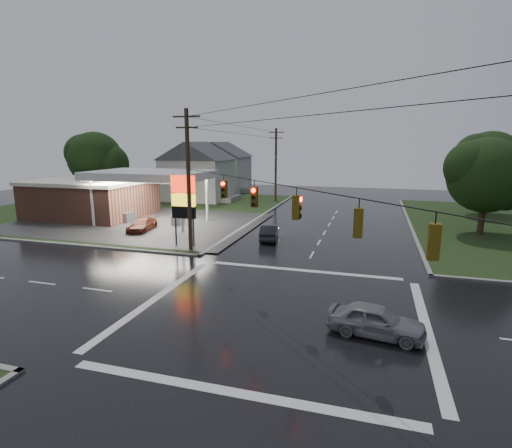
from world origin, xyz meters
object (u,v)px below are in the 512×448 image
(utility_pole_nw, at_px, (189,179))
(house_near, at_px, (198,170))
(house_far, at_px, (221,166))
(car_crossing, at_px, (376,320))
(tree_ne_near, at_px, (488,176))
(tree_nw_behind, at_px, (96,159))
(tree_ne_far, at_px, (491,163))
(gas_station, at_px, (100,195))
(utility_pole_n, at_px, (276,164))
(car_north, at_px, (269,232))
(car_pump, at_px, (142,225))
(pylon_sign, at_px, (183,199))

(utility_pole_nw, height_order, house_near, utility_pole_nw)
(house_far, bearing_deg, car_crossing, -61.57)
(utility_pole_nw, bearing_deg, house_far, 107.92)
(house_far, bearing_deg, tree_ne_near, -35.77)
(house_near, relative_size, tree_ne_near, 1.23)
(tree_nw_behind, xyz_separation_m, tree_ne_far, (50.99, 4.00, -0.00))
(tree_nw_behind, bearing_deg, utility_pole_nw, -40.10)
(house_near, distance_m, car_crossing, 45.40)
(gas_station, xyz_separation_m, tree_nw_behind, (-8.17, 10.29, 3.63))
(gas_station, bearing_deg, tree_ne_far, 18.46)
(tree_ne_far, height_order, car_crossing, tree_ne_far)
(gas_station, xyz_separation_m, utility_pole_n, (16.18, 18.30, 2.92))
(tree_ne_far, bearing_deg, tree_ne_near, -104.07)
(gas_station, distance_m, tree_ne_near, 40.00)
(utility_pole_nw, xyz_separation_m, car_north, (5.11, 5.28, -5.04))
(house_near, distance_m, car_north, 27.17)
(house_far, xyz_separation_m, car_north, (17.56, -33.22, -3.73))
(car_north, height_order, car_pump, car_north)
(tree_nw_behind, relative_size, tree_ne_far, 1.02)
(gas_station, height_order, car_pump, gas_station)
(pylon_sign, xyz_separation_m, house_far, (-11.45, 37.50, 0.39))
(tree_nw_behind, relative_size, car_pump, 2.30)
(tree_ne_far, bearing_deg, utility_pole_n, 171.45)
(gas_station, relative_size, utility_pole_n, 2.50)
(pylon_sign, distance_m, utility_pole_n, 27.56)
(pylon_sign, distance_m, tree_ne_far, 36.35)
(pylon_sign, bearing_deg, car_pump, 148.24)
(tree_nw_behind, bearing_deg, utility_pole_n, 18.21)
(gas_station, xyz_separation_m, car_north, (21.28, -4.92, -1.87))
(pylon_sign, xyz_separation_m, tree_ne_near, (24.64, 11.49, 1.55))
(tree_ne_far, xyz_separation_m, car_crossing, (-12.44, -35.26, -5.46))
(car_pump, bearing_deg, pylon_sign, -39.34)
(utility_pole_n, distance_m, tree_ne_near, 28.55)
(pylon_sign, distance_m, house_far, 39.21)
(pylon_sign, xyz_separation_m, house_near, (-10.45, 25.50, 0.39))
(car_north, xyz_separation_m, car_crossing, (9.11, -16.04, 0.04))
(pylon_sign, height_order, house_far, house_far)
(pylon_sign, bearing_deg, house_near, 112.28)
(gas_station, distance_m, house_near, 17.07)
(utility_pole_nw, distance_m, tree_ne_near, 26.74)
(pylon_sign, relative_size, utility_pole_nw, 0.55)
(car_crossing, bearing_deg, house_near, 43.57)
(utility_pole_n, xyz_separation_m, car_pump, (-7.61, -23.41, -4.84))
(tree_ne_near, bearing_deg, house_near, 158.24)
(tree_ne_far, height_order, car_pump, tree_ne_far)
(tree_nw_behind, distance_m, car_crossing, 49.93)
(utility_pole_n, relative_size, house_far, 0.95)
(gas_station, bearing_deg, car_crossing, -34.60)
(pylon_sign, relative_size, house_far, 0.54)
(gas_station, distance_m, car_pump, 10.16)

